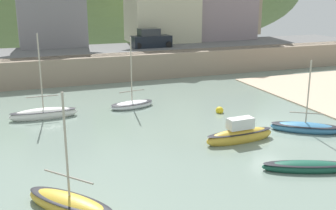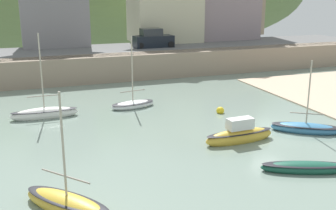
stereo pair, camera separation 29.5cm
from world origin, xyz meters
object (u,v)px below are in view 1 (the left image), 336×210
Objects in this scene: sailboat_tall_mast at (307,167)px; parked_car_near_slipway at (151,40)px; rowboat_small_beached at (240,135)px; mooring_buoy at (220,110)px; sailboat_blue_trim at (132,104)px; sailboat_far_left at (305,127)px; dinghy_open_wooden at (44,114)px; fishing_boat_green at (70,204)px; waterfront_building_centre at (162,0)px.

parked_car_near_slipway is at bearing 109.22° from sailboat_tall_mast.
mooring_buoy is at bearing 71.28° from rowboat_small_beached.
rowboat_small_beached is 7.89× the size of mooring_buoy.
sailboat_far_left is at bearing -56.61° from sailboat_blue_trim.
rowboat_small_beached is (-4.56, -0.14, 0.15)m from sailboat_far_left.
fishing_boat_green is (-0.01, -12.70, -0.03)m from dinghy_open_wooden.
parked_car_near_slipway is (12.02, 26.51, 2.92)m from fishing_boat_green.
dinghy_open_wooden is at bearing -132.95° from parked_car_near_slipway.
rowboat_small_beached is 22.43m from parked_car_near_slipway.
parked_car_near_slipway reaches higher than rowboat_small_beached.
sailboat_tall_mast is at bearing -94.34° from parked_car_near_slipway.
sailboat_far_left reaches higher than rowboat_small_beached.
parked_car_near_slipway is 7.73× the size of mooring_buoy.
sailboat_tall_mast is at bearing -97.24° from waterfront_building_centre.
mooring_buoy is (11.46, -2.93, -0.15)m from dinghy_open_wooden.
mooring_buoy is at bearing 108.34° from sailboat_tall_mast.
sailboat_blue_trim reaches higher than sailboat_far_left.
sailboat_far_left is 0.77× the size of dinghy_open_wooden.
dinghy_open_wooden reaches higher than fishing_boat_green.
mooring_buoy is (0.57, 9.93, -0.03)m from sailboat_tall_mast.
dinghy_open_wooden is at bearing 174.18° from sailboat_blue_trim.
parked_car_near_slipway reaches higher than sailboat_tall_mast.
dinghy_open_wooden reaches higher than mooring_buoy.
sailboat_blue_trim is (6.17, 0.48, -0.08)m from dinghy_open_wooden.
rowboat_small_beached is at bearing -97.35° from parked_car_near_slipway.
sailboat_far_left is at bearing -1.00° from rowboat_small_beached.
fishing_boat_green is 29.25m from parked_car_near_slipway.
waterfront_building_centre is 1.87× the size of fishing_boat_green.
sailboat_far_left is 1.05× the size of rowboat_small_beached.
dinghy_open_wooden reaches higher than parked_car_near_slipway.
waterfront_building_centre reaches higher than mooring_buoy.
waterfront_building_centre reaches higher than sailboat_far_left.
waterfront_building_centre reaches higher than fishing_boat_green.
waterfront_building_centre reaches higher than rowboat_small_beached.
sailboat_far_left reaches higher than sailboat_tall_mast.
mooring_buoy is (5.29, -3.41, -0.07)m from sailboat_blue_trim.
parked_car_near_slipway is (5.84, 13.33, 2.98)m from sailboat_blue_trim.
sailboat_tall_mast is at bearing -93.28° from mooring_buoy.
sailboat_tall_mast is 7.92× the size of mooring_buoy.
dinghy_open_wooden is at bearing 140.47° from fishing_boat_green.
parked_car_near_slipway reaches higher than mooring_buoy.
rowboat_small_beached is at bearing 123.84° from sailboat_tall_mast.
fishing_boat_green is 9.11× the size of mooring_buoy.
rowboat_small_beached is 1.02× the size of parked_car_near_slipway.
dinghy_open_wooden is 16.85m from sailboat_tall_mast.
fishing_boat_green is (-14.86, -31.01, -6.78)m from waterfront_building_centre.
sailboat_blue_trim reaches higher than mooring_buoy.
rowboat_small_beached is (9.92, -8.34, 0.08)m from dinghy_open_wooden.
rowboat_small_beached is (-0.98, 4.52, 0.20)m from sailboat_tall_mast.
parked_car_near_slipway is at bearing 88.12° from mooring_buoy.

